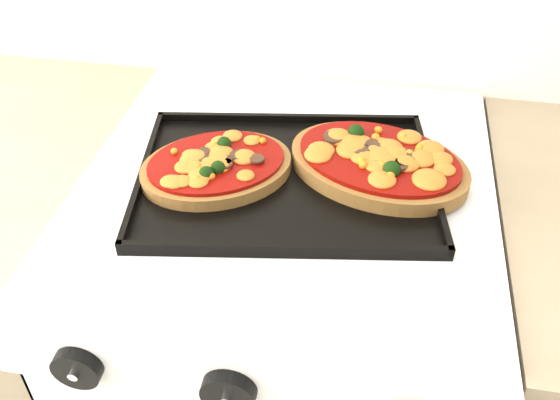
% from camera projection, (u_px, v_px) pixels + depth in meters
% --- Properties ---
extents(stove, '(0.60, 0.60, 0.91)m').
position_uv_depth(stove, '(285.00, 363.00, 1.20)').
color(stove, white).
rests_on(stove, floor).
extents(control_panel, '(0.60, 0.02, 0.09)m').
position_uv_depth(control_panel, '(240.00, 378.00, 0.71)').
color(control_panel, white).
rests_on(control_panel, stove).
extents(knob_left, '(0.06, 0.02, 0.06)m').
position_uv_depth(knob_left, '(77.00, 368.00, 0.72)').
color(knob_left, black).
rests_on(knob_left, control_panel).
extents(knob_center, '(0.06, 0.02, 0.06)m').
position_uv_depth(knob_center, '(229.00, 392.00, 0.69)').
color(knob_center, black).
rests_on(knob_center, control_panel).
extents(baking_tray, '(0.46, 0.37, 0.02)m').
position_uv_depth(baking_tray, '(286.00, 177.00, 0.88)').
color(baking_tray, black).
rests_on(baking_tray, stove).
extents(pizza_left, '(0.27, 0.25, 0.03)m').
position_uv_depth(pizza_left, '(216.00, 165.00, 0.88)').
color(pizza_left, brown).
rests_on(pizza_left, baking_tray).
extents(pizza_right, '(0.30, 0.25, 0.04)m').
position_uv_depth(pizza_right, '(379.00, 161.00, 0.88)').
color(pizza_right, brown).
rests_on(pizza_right, baking_tray).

